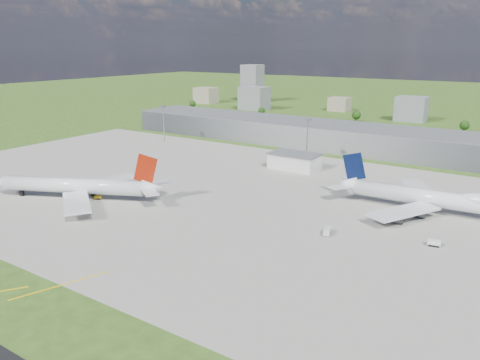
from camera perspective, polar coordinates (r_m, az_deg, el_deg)
The scene contains 20 objects.
ground at distance 309.92m, azimuth 9.19°, elevation 3.62°, with size 1400.00×1400.00×0.00m, color #314D18.
apron at distance 211.93m, azimuth -0.76°, elevation -1.98°, with size 360.00×190.00×0.08m, color #9C9A8D.
terminal at distance 321.95m, azimuth 10.36°, elevation 5.39°, with size 300.00×42.00×15.00m, color slate.
ops_building at distance 260.79m, azimuth 6.66°, elevation 2.27°, with size 26.00×16.00×8.00m, color silver.
mast_west at distance 332.51m, azimuth -9.31°, elevation 7.55°, with size 3.50×2.00×25.90m.
mast_center at distance 271.17m, azimuth 8.20°, elevation 5.71°, with size 3.50×2.00×25.90m.
airliner_red_twin at distance 218.12m, azimuth -18.94°, elevation -0.77°, with size 74.39×56.02×21.68m.
airliner_blue_quad at distance 205.12m, azimuth 23.04°, elevation -2.18°, with size 82.16×64.47×21.47m.
tug_yellow at distance 216.74m, azimuth -16.92°, elevation -2.06°, with size 3.64×3.09×1.61m.
van_white_near at distance 172.06m, azimuth 10.58°, elevation -6.19°, with size 3.52×5.44×2.56m.
van_white_far at distance 173.02m, azimuth 22.56°, elevation -7.14°, with size 4.48×2.72×2.21m.
bldg_far_w at distance 566.19m, azimuth -4.18°, elevation 10.27°, with size 24.00×20.00×18.00m, color gray.
bldg_w at distance 504.23m, azimuth 1.75°, elevation 9.94°, with size 28.00×22.00×24.00m, color slate.
bldg_cw at distance 504.79m, azimuth 12.03°, elevation 9.03°, with size 20.00×18.00×14.00m, color gray.
bldg_c at distance 452.03m, azimuth 20.16°, elevation 8.14°, with size 26.00×20.00×22.00m, color slate.
bldg_tall_w at distance 575.10m, azimuth 1.50°, elevation 11.69°, with size 22.00×20.00×44.00m, color slate.
tree_far_w at distance 515.28m, azimuth -5.81°, elevation 9.23°, with size 7.20×7.20×8.80m.
tree_w at distance 459.92m, azimuth 2.63°, elevation 8.44°, with size 6.75×6.75×8.25m.
tree_c at distance 435.30m, azimuth 13.99°, elevation 7.68°, with size 8.10×8.10×9.90m.
tree_e at distance 409.62m, azimuth 25.70°, elevation 6.03°, with size 7.65×7.65×9.35m.
Camera 1 is at (123.30, -126.66, 65.62)m, focal length 35.00 mm.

